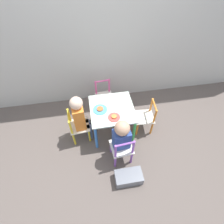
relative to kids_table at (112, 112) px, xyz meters
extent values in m
plane|color=#5B514C|center=(0.00, 0.00, -0.41)|extent=(6.00, 6.00, 0.00)
cube|color=beige|center=(0.00, 0.78, 0.89)|extent=(6.00, 0.06, 2.60)
cube|color=silver|center=(0.00, 0.00, 0.06)|extent=(0.57, 0.57, 0.02)
cylinder|color=#387AD1|center=(-0.25, -0.25, -0.18)|extent=(0.04, 0.04, 0.46)
cylinder|color=green|center=(0.25, -0.25, -0.18)|extent=(0.04, 0.04, 0.46)
cylinder|color=teal|center=(-0.25, 0.25, -0.18)|extent=(0.04, 0.04, 0.46)
cylinder|color=#DB3D38|center=(0.25, 0.25, -0.18)|extent=(0.04, 0.04, 0.46)
cube|color=silver|center=(-0.45, -0.04, -0.15)|extent=(0.28, 0.28, 0.02)
cylinder|color=yellow|center=(-0.34, -0.14, -0.28)|extent=(0.03, 0.03, 0.25)
cylinder|color=yellow|center=(-0.36, 0.08, -0.28)|extent=(0.03, 0.03, 0.25)
cylinder|color=yellow|center=(-0.55, -0.15, -0.28)|extent=(0.03, 0.03, 0.25)
cylinder|color=yellow|center=(-0.57, 0.06, -0.28)|extent=(0.03, 0.03, 0.25)
cylinder|color=yellow|center=(-0.55, -0.15, -0.03)|extent=(0.03, 0.03, 0.25)
cylinder|color=yellow|center=(-0.57, 0.06, -0.03)|extent=(0.03, 0.03, 0.25)
cylinder|color=yellow|center=(-0.56, -0.05, 0.09)|extent=(0.04, 0.21, 0.02)
cube|color=silver|center=(0.04, -0.45, -0.15)|extent=(0.28, 0.28, 0.02)
cylinder|color=#8E51BC|center=(0.14, -0.34, -0.28)|extent=(0.03, 0.03, 0.25)
cylinder|color=#8E51BC|center=(-0.07, -0.36, -0.28)|extent=(0.03, 0.03, 0.25)
cylinder|color=#8E51BC|center=(0.16, -0.55, -0.28)|extent=(0.03, 0.03, 0.25)
cylinder|color=#8E51BC|center=(-0.05, -0.57, -0.28)|extent=(0.03, 0.03, 0.25)
cylinder|color=#8E51BC|center=(0.16, -0.55, -0.03)|extent=(0.03, 0.03, 0.25)
cylinder|color=#8E51BC|center=(-0.05, -0.57, -0.03)|extent=(0.03, 0.03, 0.25)
cylinder|color=#8E51BC|center=(0.05, -0.56, 0.09)|extent=(0.21, 0.04, 0.02)
cube|color=silver|center=(-0.04, 0.45, -0.15)|extent=(0.28, 0.28, 0.02)
cylinder|color=#E5599E|center=(-0.14, 0.34, -0.28)|extent=(0.03, 0.03, 0.25)
cylinder|color=#E5599E|center=(0.07, 0.36, -0.28)|extent=(0.03, 0.03, 0.25)
cylinder|color=#E5599E|center=(-0.16, 0.55, -0.28)|extent=(0.03, 0.03, 0.25)
cylinder|color=#E5599E|center=(0.05, 0.57, -0.28)|extent=(0.03, 0.03, 0.25)
cylinder|color=#E5599E|center=(-0.16, 0.55, -0.03)|extent=(0.03, 0.03, 0.25)
cylinder|color=#E5599E|center=(0.05, 0.57, -0.03)|extent=(0.03, 0.03, 0.25)
cylinder|color=#E5599E|center=(-0.05, 0.56, 0.09)|extent=(0.21, 0.04, 0.02)
cube|color=silver|center=(0.45, -0.04, -0.15)|extent=(0.28, 0.28, 0.02)
cylinder|color=orange|center=(0.36, 0.08, -0.28)|extent=(0.03, 0.03, 0.25)
cylinder|color=orange|center=(0.34, -0.14, -0.28)|extent=(0.03, 0.03, 0.25)
cylinder|color=orange|center=(0.57, 0.06, -0.28)|extent=(0.03, 0.03, 0.25)
cylinder|color=orange|center=(0.55, -0.15, -0.28)|extent=(0.03, 0.03, 0.25)
cylinder|color=orange|center=(0.57, 0.06, -0.03)|extent=(0.03, 0.03, 0.25)
cylinder|color=orange|center=(0.55, -0.15, -0.03)|extent=(0.03, 0.03, 0.25)
cylinder|color=orange|center=(0.56, -0.05, 0.09)|extent=(0.04, 0.21, 0.02)
cylinder|color=#4C608E|center=(-0.33, -0.08, -0.27)|extent=(0.07, 0.07, 0.27)
cylinder|color=#4C608E|center=(-0.34, 0.02, -0.27)|extent=(0.07, 0.07, 0.27)
cube|color=orange|center=(-0.43, -0.04, 0.04)|extent=(0.16, 0.21, 0.35)
sphere|color=beige|center=(-0.43, -0.04, 0.28)|extent=(0.16, 0.16, 0.16)
cylinder|color=#4C608E|center=(0.08, -0.33, -0.27)|extent=(0.07, 0.07, 0.27)
cylinder|color=#4C608E|center=(-0.02, -0.34, -0.27)|extent=(0.07, 0.07, 0.27)
cube|color=#2D478E|center=(0.04, -0.43, 0.00)|extent=(0.21, 0.16, 0.28)
sphere|color=tan|center=(0.04, -0.43, 0.22)|extent=(0.17, 0.17, 0.17)
cylinder|color=#4C9EE0|center=(-0.16, 0.00, 0.08)|extent=(0.18, 0.18, 0.01)
cylinder|color=#CC6633|center=(-0.16, 0.00, 0.09)|extent=(0.08, 0.08, 0.02)
cylinder|color=#E54C47|center=(0.00, -0.16, 0.08)|extent=(0.15, 0.15, 0.01)
cylinder|color=#D6843D|center=(0.00, -0.16, 0.09)|extent=(0.07, 0.07, 0.02)
cube|color=slate|center=(0.07, -0.77, -0.34)|extent=(0.33, 0.18, 0.13)
camera|label=1|loc=(-0.25, -1.51, 1.75)|focal=28.00mm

